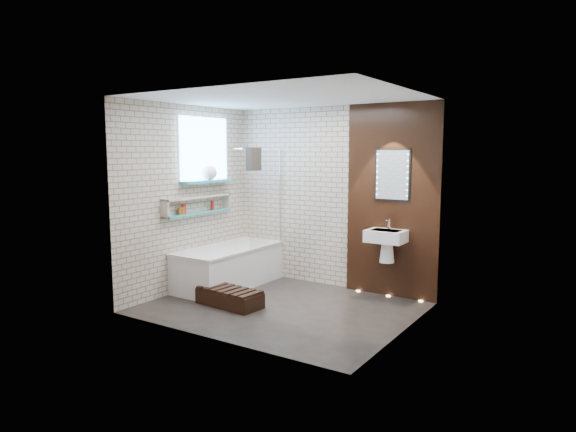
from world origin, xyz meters
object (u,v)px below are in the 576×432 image
Objects in this scene: washbasin at (386,241)px; led_mirror at (392,175)px; bathtub at (229,266)px; walnut_step at (230,298)px; bath_screen at (266,198)px.

led_mirror reaches higher than washbasin.
bathtub is at bearing -160.22° from led_mirror.
led_mirror is at bearing 19.78° from bathtub.
walnut_step is at bearing -135.33° from led_mirror.
bathtub is 2.68m from led_mirror.
led_mirror is 0.81× the size of walnut_step.
washbasin is (1.82, 0.18, -0.49)m from bath_screen.
led_mirror is 2.68m from walnut_step.
bathtub is 2.00× the size of walnut_step.
washbasin reaches higher than bathtub.
bath_screen reaches higher than walnut_step.
led_mirror is (2.17, 0.78, 1.36)m from bathtub.
bathtub is 1.24× the size of bath_screen.
washbasin is (2.17, 0.62, 0.50)m from bathtub.
bath_screen is 2.00× the size of led_mirror.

